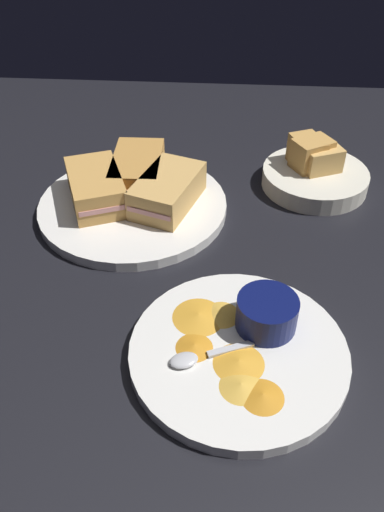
% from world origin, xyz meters
% --- Properties ---
extents(ground_plane, '(1.10, 1.10, 0.03)m').
position_xyz_m(ground_plane, '(0.00, 0.00, -0.01)').
color(ground_plane, black).
extents(plate_sandwich_main, '(0.29, 0.29, 0.02)m').
position_xyz_m(plate_sandwich_main, '(-0.03, -0.09, 0.01)').
color(plate_sandwich_main, white).
rests_on(plate_sandwich_main, ground_plane).
extents(sandwich_half_near, '(0.15, 0.11, 0.05)m').
position_xyz_m(sandwich_half_near, '(-0.03, -0.04, 0.04)').
color(sandwich_half_near, tan).
rests_on(sandwich_half_near, plate_sandwich_main).
extents(sandwich_half_far, '(0.13, 0.08, 0.05)m').
position_xyz_m(sandwich_half_far, '(-0.08, -0.09, 0.04)').
color(sandwich_half_far, '#C68C42').
rests_on(sandwich_half_far, plate_sandwich_main).
extents(sandwich_half_extra, '(0.15, 0.12, 0.05)m').
position_xyz_m(sandwich_half_extra, '(-0.03, -0.15, 0.04)').
color(sandwich_half_extra, tan).
rests_on(sandwich_half_extra, plate_sandwich_main).
extents(ramekin_dark_sauce, '(0.07, 0.07, 0.03)m').
position_xyz_m(ramekin_dark_sauce, '(-0.04, -0.16, 0.03)').
color(ramekin_dark_sauce, navy).
rests_on(ramekin_dark_sauce, plate_sandwich_main).
extents(spoon_by_dark_ramekin, '(0.02, 0.10, 0.01)m').
position_xyz_m(spoon_by_dark_ramekin, '(-0.03, -0.10, 0.02)').
color(spoon_by_dark_ramekin, silver).
rests_on(spoon_by_dark_ramekin, plate_sandwich_main).
extents(plate_chips_companion, '(0.25, 0.25, 0.02)m').
position_xyz_m(plate_chips_companion, '(0.25, 0.07, 0.01)').
color(plate_chips_companion, white).
rests_on(plate_chips_companion, ground_plane).
extents(ramekin_light_gravy, '(0.07, 0.07, 0.04)m').
position_xyz_m(ramekin_light_gravy, '(0.22, 0.10, 0.04)').
color(ramekin_light_gravy, '#0C144C').
rests_on(ramekin_light_gravy, plate_chips_companion).
extents(spoon_by_gravy_ramekin, '(0.05, 0.10, 0.01)m').
position_xyz_m(spoon_by_gravy_ramekin, '(0.27, 0.03, 0.02)').
color(spoon_by_gravy_ramekin, silver).
rests_on(spoon_by_gravy_ramekin, plate_chips_companion).
extents(plantain_chip_scatter, '(0.18, 0.14, 0.01)m').
position_xyz_m(plantain_chip_scatter, '(0.26, 0.06, 0.02)').
color(plantain_chip_scatter, orange).
rests_on(plantain_chip_scatter, plate_chips_companion).
extents(bread_basket_rear, '(0.17, 0.17, 0.08)m').
position_xyz_m(bread_basket_rear, '(-0.12, 0.20, 0.03)').
color(bread_basket_rear, silver).
rests_on(bread_basket_rear, ground_plane).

